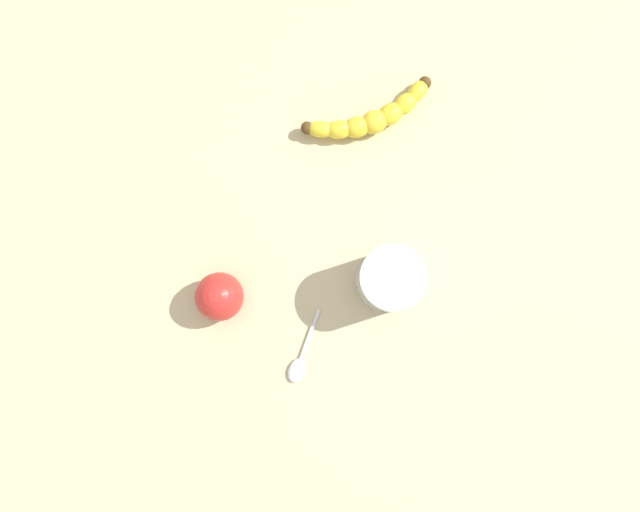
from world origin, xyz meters
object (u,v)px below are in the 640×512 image
at_px(banana, 372,117).
at_px(teaspoon, 298,366).
at_px(apple_fruit, 219,297).
at_px(smoothie_glass, 389,280).

relative_size(banana, teaspoon, 1.61).
relative_size(apple_fruit, teaspoon, 0.62).
height_order(smoothie_glass, teaspoon, smoothie_glass).
xyz_separation_m(banana, smoothie_glass, (0.24, 0.06, 0.03)).
height_order(apple_fruit, teaspoon, apple_fruit).
bearing_deg(smoothie_glass, banana, -165.92).
bearing_deg(apple_fruit, smoothie_glass, 105.15).
distance_m(banana, smoothie_glass, 0.25).
xyz_separation_m(banana, apple_fruit, (0.30, -0.17, 0.02)).
distance_m(banana, apple_fruit, 0.35).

